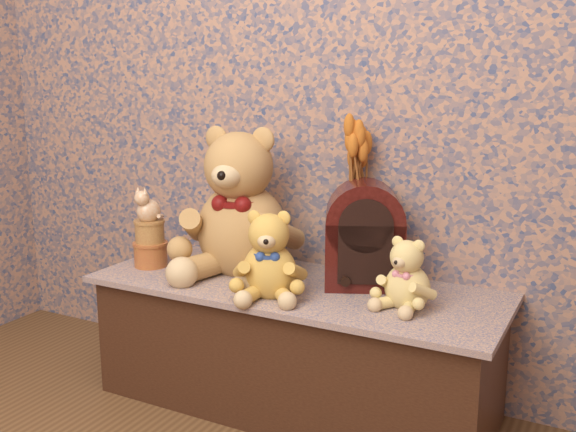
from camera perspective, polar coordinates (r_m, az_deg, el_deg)
name	(u,v)px	position (r m, az deg, el deg)	size (l,w,h in m)	color
display_shelf	(295,345)	(2.26, 0.60, -11.10)	(1.37, 0.52, 0.43)	#3B457A
teddy_large	(242,195)	(2.28, -4.00, 1.86)	(0.43, 0.51, 0.54)	#A37A3F
teddy_medium	(269,250)	(2.04, -1.61, -2.94)	(0.23, 0.28, 0.29)	gold
teddy_small	(408,270)	(1.98, 10.31, -4.59)	(0.18, 0.21, 0.23)	#E1BA6B
cathedral_radio	(364,234)	(2.14, 6.59, -1.56)	(0.25, 0.18, 0.35)	black
ceramic_vase	(356,250)	(2.25, 5.88, -2.97)	(0.11, 0.11, 0.19)	tan
dried_stalks	(358,162)	(2.19, 6.05, 4.62)	(0.22, 0.22, 0.41)	#C6661F
biscuit_tin_lower	(151,254)	(2.43, -11.76, -3.27)	(0.12, 0.12, 0.09)	gold
biscuit_tin_upper	(150,232)	(2.41, -11.84, -1.36)	(0.10, 0.10, 0.08)	#D9B75F
cat_figurine	(148,203)	(2.38, -11.95, 1.07)	(0.09, 0.10, 0.13)	silver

